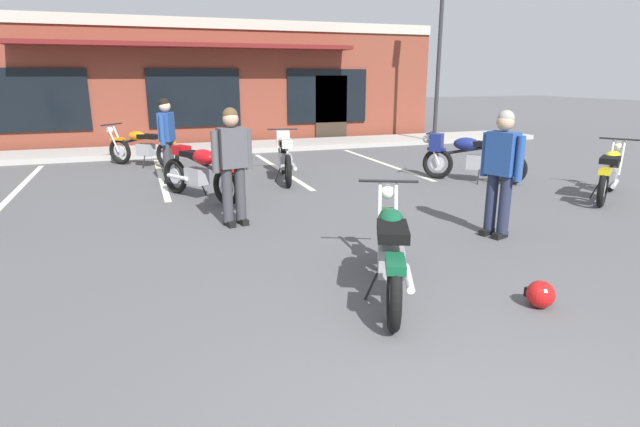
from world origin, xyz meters
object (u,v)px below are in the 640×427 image
at_px(motorcycle_blue_standard, 142,147).
at_px(motorcycle_orange_scrambler, 610,173).
at_px(person_in_black_shirt, 501,166).
at_px(person_by_back_row, 232,160).
at_px(helmet_on_pavement, 540,294).
at_px(motorcycle_black_cruiser, 203,170).
at_px(motorcycle_silver_naked, 468,155).
at_px(parking_lot_lamp_post, 443,27).
at_px(motorcycle_foreground_classic, 391,249).
at_px(motorcycle_green_cafe_racer, 285,154).
at_px(person_in_shorts_foreground, 167,136).

relative_size(motorcycle_blue_standard, motorcycle_orange_scrambler, 0.93).
height_order(person_in_black_shirt, person_by_back_row, same).
bearing_deg(helmet_on_pavement, motorcycle_black_cruiser, 114.02).
bearing_deg(motorcycle_silver_naked, parking_lot_lamp_post, 64.35).
relative_size(motorcycle_silver_naked, person_by_back_row, 0.99).
bearing_deg(helmet_on_pavement, motorcycle_foreground_classic, 147.22).
distance_m(motorcycle_green_cafe_racer, person_in_black_shirt, 5.01).
distance_m(motorcycle_silver_naked, helmet_on_pavement, 6.01).
bearing_deg(motorcycle_orange_scrambler, helmet_on_pavement, -144.12).
bearing_deg(parking_lot_lamp_post, person_in_shorts_foreground, -159.11).
bearing_deg(motorcycle_blue_standard, parking_lot_lamp_post, 5.73).
bearing_deg(helmet_on_pavement, person_in_shorts_foreground, 111.81).
height_order(motorcycle_blue_standard, parking_lot_lamp_post, parking_lot_lamp_post).
bearing_deg(motorcycle_silver_naked, motorcycle_black_cruiser, 178.70).
relative_size(person_in_shorts_foreground, helmet_on_pavement, 6.44).
height_order(motorcycle_orange_scrambler, helmet_on_pavement, motorcycle_orange_scrambler).
xyz_separation_m(motorcycle_silver_naked, person_in_black_shirt, (-1.85, -3.28, 0.42)).
xyz_separation_m(person_in_black_shirt, helmet_on_pavement, (-1.04, -1.97, -0.82)).
distance_m(person_in_shorts_foreground, parking_lot_lamp_post, 9.05).
height_order(motorcycle_black_cruiser, person_in_black_shirt, person_in_black_shirt).
height_order(motorcycle_orange_scrambler, parking_lot_lamp_post, parking_lot_lamp_post).
height_order(motorcycle_silver_naked, motorcycle_blue_standard, same).
distance_m(motorcycle_blue_standard, helmet_on_pavement, 9.94).
distance_m(motorcycle_blue_standard, motorcycle_orange_scrambler, 9.85).
bearing_deg(motorcycle_green_cafe_racer, motorcycle_silver_naked, -22.89).
bearing_deg(helmet_on_pavement, person_by_back_row, 120.49).
bearing_deg(helmet_on_pavement, parking_lot_lamp_post, 62.69).
bearing_deg(person_by_back_row, person_in_shorts_foreground, 101.16).
relative_size(person_in_black_shirt, person_by_back_row, 1.00).
xyz_separation_m(person_in_shorts_foreground, helmet_on_pavement, (2.85, -7.12, -0.82)).
bearing_deg(person_in_shorts_foreground, motorcycle_silver_naked, -18.05).
bearing_deg(person_by_back_row, parking_lot_lamp_post, 41.26).
distance_m(motorcycle_silver_naked, motorcycle_green_cafe_racer, 3.73).
height_order(motorcycle_green_cafe_racer, motorcycle_orange_scrambler, same).
xyz_separation_m(motorcycle_orange_scrambler, person_in_shorts_foreground, (-7.15, 4.01, 0.49)).
bearing_deg(person_in_black_shirt, motorcycle_green_cafe_racer, 108.53).
xyz_separation_m(motorcycle_silver_naked, motorcycle_green_cafe_racer, (-3.44, 1.45, 0.00)).
bearing_deg(motorcycle_blue_standard, person_by_back_row, -78.58).
bearing_deg(person_in_shorts_foreground, person_in_black_shirt, -52.96).
bearing_deg(motorcycle_foreground_classic, person_by_back_row, 108.74).
relative_size(motorcycle_black_cruiser, person_in_black_shirt, 1.13).
xyz_separation_m(motorcycle_green_cafe_racer, motorcycle_orange_scrambler, (4.84, -3.60, -0.07)).
distance_m(motorcycle_foreground_classic, motorcycle_orange_scrambler, 5.96).
xyz_separation_m(motorcycle_orange_scrambler, person_by_back_row, (-6.47, 0.58, 0.49)).
distance_m(motorcycle_orange_scrambler, parking_lot_lamp_post, 7.78).
bearing_deg(motorcycle_orange_scrambler, motorcycle_black_cruiser, 161.31).
distance_m(motorcycle_silver_naked, person_in_shorts_foreground, 6.05).
bearing_deg(motorcycle_orange_scrambler, person_by_back_row, 174.87).
distance_m(motorcycle_black_cruiser, helmet_on_pavement, 5.89).
height_order(motorcycle_foreground_classic, motorcycle_black_cruiser, same).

